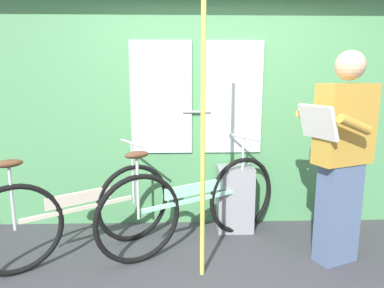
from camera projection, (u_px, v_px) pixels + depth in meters
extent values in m
cube|color=#4C8C56|center=(216.00, 116.00, 3.53)|extent=(4.50, 0.08, 2.26)
cube|color=silver|center=(161.00, 98.00, 3.43)|extent=(0.60, 0.02, 1.10)
cube|color=silver|center=(232.00, 98.00, 3.46)|extent=(0.60, 0.02, 1.10)
cylinder|color=#B2B2B7|center=(197.00, 112.00, 3.45)|extent=(0.28, 0.02, 0.02)
torus|color=black|center=(242.00, 195.00, 3.40)|extent=(0.68, 0.42, 0.76)
torus|color=black|center=(139.00, 219.00, 2.84)|extent=(0.68, 0.42, 0.76)
cube|color=#9EDBC6|center=(195.00, 200.00, 3.11)|extent=(0.91, 0.55, 0.03)
cube|color=#9EDBC6|center=(195.00, 189.00, 3.09)|extent=(0.53, 0.32, 0.10)
cylinder|color=#B7B7BC|center=(138.00, 187.00, 2.79)|extent=(0.02, 0.02, 0.54)
ellipsoid|color=brown|center=(137.00, 155.00, 2.74)|extent=(0.22, 0.18, 0.06)
cylinder|color=#B7B7BC|center=(243.00, 167.00, 3.35)|extent=(0.02, 0.02, 0.58)
cylinder|color=#B7B7BC|center=(243.00, 137.00, 3.29)|extent=(0.24, 0.39, 0.02)
torus|color=black|center=(134.00, 203.00, 3.24)|extent=(0.63, 0.44, 0.73)
torus|color=black|center=(15.00, 230.00, 2.66)|extent=(0.63, 0.44, 0.73)
cube|color=beige|center=(80.00, 208.00, 2.94)|extent=(0.81, 0.56, 0.03)
cube|color=beige|center=(79.00, 198.00, 2.92)|extent=(0.47, 0.33, 0.10)
cylinder|color=#B7B7BC|center=(12.00, 197.00, 2.61)|extent=(0.02, 0.02, 0.52)
ellipsoid|color=brown|center=(8.00, 164.00, 2.56)|extent=(0.22, 0.19, 0.06)
cylinder|color=#B7B7BC|center=(133.00, 174.00, 3.18)|extent=(0.02, 0.02, 0.56)
cylinder|color=#B7B7BC|center=(132.00, 143.00, 3.13)|extent=(0.27, 0.38, 0.02)
cube|color=slate|center=(338.00, 213.00, 2.86)|extent=(0.37, 0.29, 0.84)
cube|color=#B78C33|center=(345.00, 124.00, 2.72)|extent=(0.51, 0.36, 0.63)
sphere|color=tan|center=(350.00, 65.00, 2.64)|extent=(0.23, 0.23, 0.23)
cube|color=silver|center=(318.00, 122.00, 2.61)|extent=(0.23, 0.36, 0.26)
cylinder|color=#B78C33|center=(355.00, 124.00, 2.47)|extent=(0.31, 0.18, 0.17)
cylinder|color=#B78C33|center=(312.00, 118.00, 2.85)|extent=(0.31, 0.18, 0.17)
cube|color=gray|center=(235.00, 198.00, 3.48)|extent=(0.35, 0.28, 0.65)
cylinder|color=#C6C14C|center=(203.00, 131.00, 2.52)|extent=(0.04, 0.04, 2.26)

